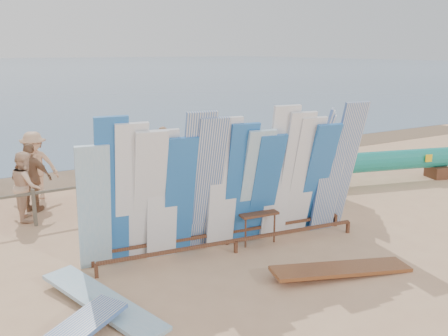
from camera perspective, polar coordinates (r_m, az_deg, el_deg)
ground at (r=9.95m, az=-7.17°, el=-10.15°), size 160.00×160.00×0.00m
wet_sand_strip at (r=16.48m, az=-17.19°, el=-0.85°), size 40.00×2.60×0.01m
fence at (r=12.39m, az=-12.79°, el=-2.37°), size 12.08×0.08×0.90m
main_surfboard_rack at (r=9.64m, az=0.91°, el=-2.28°), size 6.10×1.53×3.00m
side_surfboard_rack at (r=13.22m, az=11.37°, el=1.15°), size 2.04×1.98×2.62m
outrigger_canoe at (r=15.69m, az=19.00°, el=0.68°), size 6.94×2.40×1.00m
vendor_table at (r=10.35m, az=3.80°, el=-6.85°), size 0.90×0.69×1.12m
flat_board_a at (r=8.26m, az=-14.40°, el=-15.90°), size 1.42×2.73×0.23m
flat_board_c at (r=9.28m, az=13.92°, el=-12.34°), size 2.75×1.22×0.23m
beach_chair_left at (r=13.52m, az=-10.67°, el=-2.54°), size 0.74×0.75×0.87m
beach_chair_right at (r=13.33m, az=-12.37°, el=-2.92°), size 0.75×0.75×0.84m
stroller at (r=14.26m, az=-1.88°, el=-0.61°), size 0.81×0.96×1.12m
beachgoer_7 at (r=15.19m, az=-7.29°, el=1.79°), size 0.69×0.69×1.72m
beachgoer_6 at (r=14.63m, az=-13.63°, el=1.19°), size 0.42×0.88×1.80m
beachgoer_10 at (r=16.29m, az=1.32°, el=2.45°), size 0.92×0.93×1.57m
beachgoer_5 at (r=15.90m, az=-10.26°, el=2.20°), size 1.39×1.56×1.71m
beachgoer_8 at (r=14.76m, az=0.74°, el=1.43°), size 0.88×0.80×1.67m
beachgoer_4 at (r=13.00m, az=-22.12°, el=-1.11°), size 1.11×1.00×1.79m
beachgoer_3 at (r=14.09m, az=-21.78°, el=0.27°), size 1.32×0.93×1.89m
beachgoer_2 at (r=12.49m, az=-22.69°, el=-1.97°), size 0.50×0.87×1.70m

